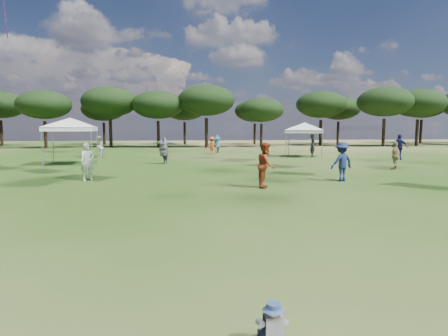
{
  "coord_description": "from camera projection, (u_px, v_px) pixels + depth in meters",
  "views": [
    {
      "loc": [
        -0.62,
        -1.64,
        2.33
      ],
      "look_at": [
        -0.0,
        3.04,
        1.83
      ],
      "focal_mm": 30.0,
      "sensor_mm": 36.0,
      "label": 1
    }
  ],
  "objects": [
    {
      "name": "festival_crowd",
      "position": [
        203.0,
        150.0,
        24.89
      ],
      "size": [
        29.68,
        22.56,
        1.88
      ],
      "color": "#295F7C",
      "rests_on": "ground"
    },
    {
      "name": "toddler",
      "position": [
        273.0,
        327.0,
        3.99
      ],
      "size": [
        0.33,
        0.37,
        0.49
      ],
      "rotation": [
        0.0,
        0.0,
        0.03
      ],
      "color": "black",
      "rests_on": "ground"
    },
    {
      "name": "tent_right",
      "position": [
        305.0,
        124.0,
        30.28
      ],
      "size": [
        5.55,
        5.55,
        3.09
      ],
      "rotation": [
        0.0,
        0.0,
        -0.39
      ],
      "color": "gray",
      "rests_on": "ground"
    },
    {
      "name": "tent_left",
      "position": [
        70.0,
        120.0,
        23.8
      ],
      "size": [
        6.03,
        6.03,
        3.29
      ],
      "rotation": [
        0.0,
        0.0,
        0.08
      ],
      "color": "gray",
      "rests_on": "ground"
    },
    {
      "name": "tree_line",
      "position": [
        198.0,
        104.0,
        48.42
      ],
      "size": [
        108.78,
        17.63,
        7.77
      ],
      "color": "black",
      "rests_on": "ground"
    }
  ]
}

